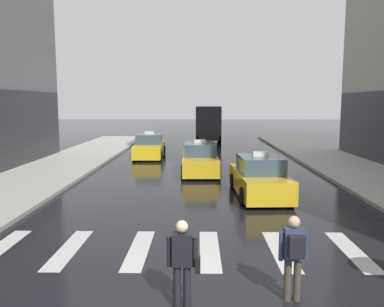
# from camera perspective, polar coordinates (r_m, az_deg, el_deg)

# --- Properties ---
(crosswalk_markings) EXTENTS (11.30, 2.80, 0.01)m
(crosswalk_markings) POSITION_cam_1_polar(r_m,az_deg,el_deg) (10.31, 2.56, -13.76)
(crosswalk_markings) COLOR silver
(crosswalk_markings) RESTS_ON ground
(taxi_lead) EXTENTS (2.10, 4.62, 1.80)m
(taxi_lead) POSITION_cam_1_polar(r_m,az_deg,el_deg) (15.93, 9.75, -3.55)
(taxi_lead) COLOR gold
(taxi_lead) RESTS_ON ground
(taxi_second) EXTENTS (2.01, 4.58, 1.80)m
(taxi_second) POSITION_cam_1_polar(r_m,az_deg,el_deg) (20.66, 1.16, -0.94)
(taxi_second) COLOR gold
(taxi_second) RESTS_ON ground
(taxi_third) EXTENTS (1.99, 4.57, 1.80)m
(taxi_third) POSITION_cam_1_polar(r_m,az_deg,el_deg) (26.70, -6.16, 0.92)
(taxi_third) COLOR yellow
(taxi_third) RESTS_ON ground
(box_truck) EXTENTS (2.43, 7.59, 3.35)m
(box_truck) POSITION_cam_1_polar(r_m,az_deg,el_deg) (37.04, 2.44, 4.52)
(box_truck) COLOR #2D2D2D
(box_truck) RESTS_ON ground
(pedestrian_with_backpack) EXTENTS (0.55, 0.43, 1.65)m
(pedestrian_with_backpack) POSITION_cam_1_polar(r_m,az_deg,el_deg) (7.76, 14.53, -13.65)
(pedestrian_with_backpack) COLOR #473D33
(pedestrian_with_backpack) RESTS_ON ground
(pedestrian_with_handbag) EXTENTS (0.60, 0.24, 1.65)m
(pedestrian_with_handbag) POSITION_cam_1_polar(r_m,az_deg,el_deg) (7.31, -1.33, -15.06)
(pedestrian_with_handbag) COLOR black
(pedestrian_with_handbag) RESTS_ON ground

